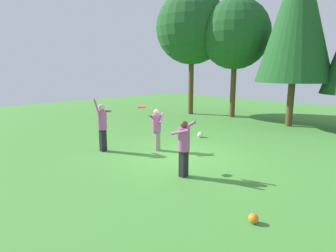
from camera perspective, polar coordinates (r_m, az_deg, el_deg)
ground_plane at (r=10.17m, az=1.85°, el=-6.09°), size 40.00×40.00×0.00m
person_thrower at (r=10.84m, az=-13.05°, el=0.53°), size 0.62×0.49×1.97m
person_catcher at (r=8.05m, az=3.18°, el=-3.57°), size 0.62×0.57×1.64m
person_bystander at (r=10.70m, az=-2.33°, el=-0.07°), size 0.69×0.70×1.58m
frisbee at (r=8.76m, az=-5.34°, el=3.89°), size 0.37×0.37×0.06m
ball_white at (r=13.02m, az=6.48°, el=-1.73°), size 0.25×0.25×0.25m
ball_orange at (r=6.22m, az=16.77°, el=-17.32°), size 0.20×0.20×0.20m
tree_center at (r=16.89m, az=24.57°, el=19.78°), size 3.89×3.89×9.29m
tree_left at (r=18.93m, az=13.36°, el=17.41°), size 4.28×4.28×7.32m
tree_far_left at (r=19.91m, az=4.80°, el=18.96°), size 4.74×4.74×8.11m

